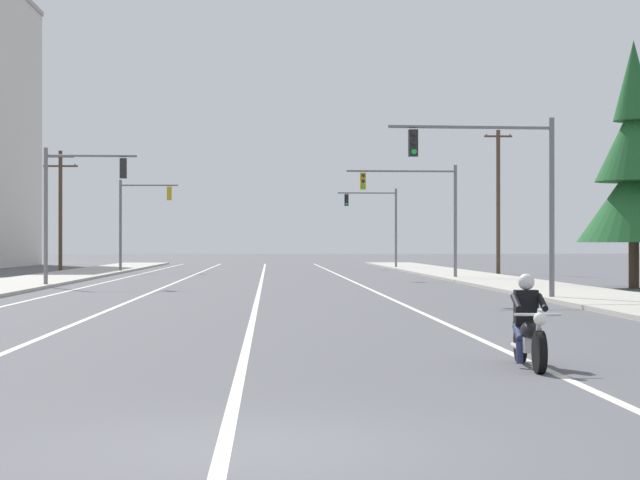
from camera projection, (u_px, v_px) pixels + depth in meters
ground_plane at (248, 449)px, 10.36m from camera, size 400.00×400.00×0.00m
lane_stripe_center at (261, 282)px, 55.30m from camera, size 0.16×100.00×0.01m
lane_stripe_left at (176, 282)px, 55.10m from camera, size 0.16×100.00×0.01m
lane_stripe_right at (354, 282)px, 55.51m from camera, size 0.16×100.00×0.01m
lane_stripe_far_left at (105, 282)px, 54.94m from camera, size 0.16×100.00×0.01m
sidewalk_kerb_right at (516, 284)px, 50.84m from camera, size 4.40×110.00×0.14m
sidewalk_kerb_left at (9, 285)px, 49.79m from camera, size 4.40×110.00×0.14m
motorcycle_with_rider at (529, 330)px, 17.19m from camera, size 0.70×2.19×1.46m
traffic_signal_near_right at (504, 178)px, 37.14m from camera, size 5.69×0.60×6.20m
traffic_signal_near_left at (72, 196)px, 49.01m from camera, size 4.09×0.46×6.20m
traffic_signal_mid_right at (423, 202)px, 59.55m from camera, size 6.02×0.49×6.20m
traffic_signal_mid_left at (137, 212)px, 73.74m from camera, size 3.92×0.37×6.20m
traffic_signal_far_right at (379, 216)px, 85.14m from camera, size 4.63×0.51×6.20m
utility_pole_right_far at (498, 199)px, 70.73m from camera, size 1.80×0.26×9.23m
utility_pole_left_far at (60, 206)px, 75.18m from camera, size 2.33×0.26×8.28m
conifer_tree_right_verge_far at (634, 174)px, 47.56m from camera, size 4.88×4.88×10.74m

